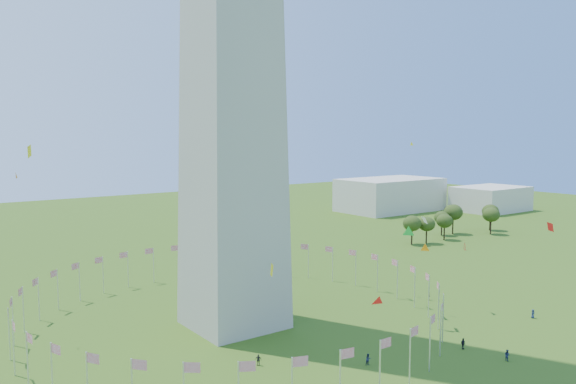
% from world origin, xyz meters
% --- Properties ---
extents(flag_ring, '(80.24, 80.24, 9.00)m').
position_xyz_m(flag_ring, '(-0.00, 50.00, 4.50)').
color(flag_ring, silver).
rests_on(flag_ring, ground).
extents(gov_building_east_a, '(50.00, 30.00, 16.00)m').
position_xyz_m(gov_building_east_a, '(150.00, 150.00, 8.00)').
color(gov_building_east_a, beige).
rests_on(gov_building_east_a, ground).
extents(gov_building_east_b, '(35.00, 25.00, 12.00)m').
position_xyz_m(gov_building_east_b, '(190.00, 120.00, 6.00)').
color(gov_building_east_b, beige).
rests_on(gov_building_east_b, ground).
extents(kites_aloft, '(107.45, 79.59, 37.65)m').
position_xyz_m(kites_aloft, '(12.89, 24.85, 20.92)').
color(kites_aloft, red).
rests_on(kites_aloft, ground).
extents(tree_line_east, '(53.55, 15.84, 11.12)m').
position_xyz_m(tree_line_east, '(115.93, 85.33, 4.97)').
color(tree_line_east, '#39501A').
rests_on(tree_line_east, ground).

